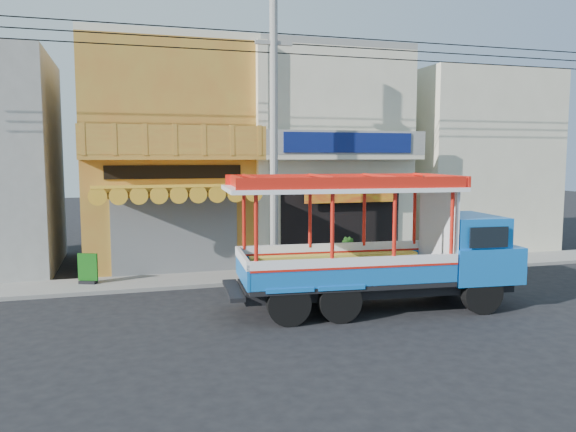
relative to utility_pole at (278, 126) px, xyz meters
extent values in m
plane|color=black|center=(0.85, -3.30, -5.03)|extent=(90.00, 90.00, 0.00)
cube|color=slate|center=(0.85, 0.70, -4.97)|extent=(30.00, 2.00, 0.12)
cube|color=#B46C28|center=(-3.15, 4.70, -1.03)|extent=(6.00, 6.00, 8.00)
cube|color=#595B5E|center=(-3.15, 1.68, -3.63)|extent=(4.20, 0.10, 2.60)
cube|color=gold|center=(-3.15, 0.95, -1.98)|extent=(5.20, 1.50, 0.31)
cube|color=#B46C28|center=(-3.15, 1.35, -0.98)|extent=(6.00, 0.70, 0.18)
cube|color=#B46C28|center=(-3.15, 1.05, -0.43)|extent=(6.00, 0.12, 0.95)
cube|color=black|center=(-3.15, 1.67, -1.48)|extent=(4.50, 0.04, 0.45)
cube|color=beige|center=(-3.15, 4.70, 3.09)|extent=(6.00, 6.00, 0.24)
cube|color=beige|center=(2.85, 4.70, -1.03)|extent=(6.00, 6.00, 8.00)
cube|color=black|center=(2.85, 1.68, -3.53)|extent=(4.60, 0.12, 2.80)
cube|color=yellow|center=(3.15, 1.40, -2.13)|extent=(3.60, 0.05, 1.00)
cube|color=beige|center=(2.85, 1.35, -0.98)|extent=(6.00, 0.70, 0.18)
cube|color=gray|center=(2.85, 1.05, -0.48)|extent=(6.00, 0.12, 0.85)
cube|color=navy|center=(2.85, 0.98, -0.48)|extent=(4.80, 0.06, 0.70)
cube|color=gray|center=(2.85, 4.70, 3.09)|extent=(6.00, 6.00, 0.24)
cube|color=beige|center=(-0.15, 1.55, -1.03)|extent=(0.35, 0.30, 8.00)
cube|color=beige|center=(9.85, 4.70, -1.23)|extent=(6.00, 6.00, 7.60)
cylinder|color=gray|center=(-0.15, 0.00, -0.53)|extent=(0.26, 0.26, 9.00)
cube|color=gray|center=(-0.15, 0.00, 2.57)|extent=(1.20, 0.12, 0.12)
cylinder|color=black|center=(0.85, 0.00, 2.27)|extent=(28.00, 0.04, 0.04)
cylinder|color=black|center=(0.85, 0.00, 2.57)|extent=(28.00, 0.04, 0.04)
cylinder|color=black|center=(0.85, 0.00, 2.87)|extent=(28.00, 0.04, 0.04)
cylinder|color=black|center=(4.03, -5.19, -4.50)|extent=(1.09, 0.39, 1.07)
cylinder|color=black|center=(4.20, -3.17, -4.50)|extent=(1.09, 0.39, 1.07)
cylinder|color=black|center=(0.21, -4.87, -4.50)|extent=(1.09, 0.39, 1.07)
cylinder|color=black|center=(0.38, -2.85, -4.50)|extent=(1.09, 0.39, 1.07)
cylinder|color=black|center=(-1.07, -4.76, -4.50)|extent=(1.09, 0.39, 1.07)
cylinder|color=black|center=(-0.90, -2.75, -4.50)|extent=(1.09, 0.39, 1.07)
cube|color=black|center=(1.57, -3.97, -4.39)|extent=(7.28, 2.35, 0.30)
cube|color=blue|center=(4.33, -4.20, -3.81)|extent=(2.11, 2.50, 0.96)
cube|color=blue|center=(4.17, -4.18, -2.95)|extent=(1.67, 2.27, 0.80)
cube|color=black|center=(4.91, -4.24, -3.01)|extent=(0.22, 1.87, 0.59)
cube|color=black|center=(0.69, -3.89, -4.18)|extent=(5.45, 2.77, 0.13)
cube|color=blue|center=(0.60, -5.02, -3.81)|extent=(5.26, 0.52, 0.64)
cube|color=white|center=(0.60, -5.02, -3.52)|extent=(5.26, 0.53, 0.23)
cube|color=blue|center=(0.78, -2.77, -3.81)|extent=(5.26, 0.52, 0.64)
cube|color=white|center=(0.78, -2.77, -3.52)|extent=(5.26, 0.53, 0.23)
cylinder|color=red|center=(-1.87, -4.79, -2.63)|extent=(0.10, 0.10, 1.71)
cylinder|color=red|center=(-1.69, -2.58, -2.63)|extent=(0.10, 0.10, 1.71)
cube|color=white|center=(3.34, -4.11, -2.98)|extent=(0.26, 2.16, 2.40)
cube|color=white|center=(0.58, -3.88, -1.78)|extent=(6.11, 3.09, 0.11)
cube|color=red|center=(0.58, -3.88, -1.59)|extent=(5.89, 2.97, 0.28)
cube|color=black|center=(-5.93, 0.85, -4.86)|extent=(0.59, 0.46, 0.09)
cube|color=#0F4E0E|center=(-5.93, 0.85, -4.39)|extent=(0.60, 0.30, 0.85)
imported|color=#255518|center=(2.97, 1.08, -4.38)|extent=(0.74, 0.71, 1.06)
imported|color=#255518|center=(4.37, 0.98, -4.48)|extent=(0.64, 0.64, 0.86)
camera|label=1|loc=(-4.82, -17.40, -0.96)|focal=35.00mm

